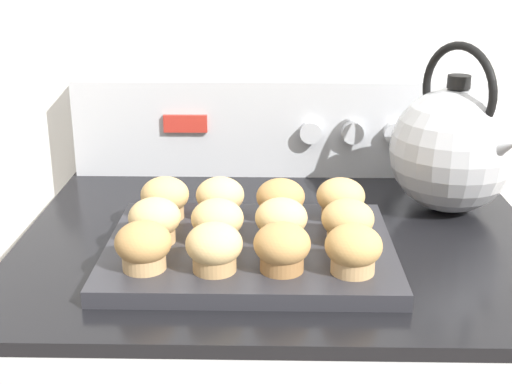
# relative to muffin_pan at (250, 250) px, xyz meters

# --- Properties ---
(control_panel) EXTENTS (0.74, 0.07, 0.17)m
(control_panel) POSITION_rel_muffin_pan_xyz_m (0.04, 0.37, 0.08)
(control_panel) COLOR #B7BABF
(control_panel) RESTS_ON stove_range
(muffin_pan) EXTENTS (0.39, 0.30, 0.02)m
(muffin_pan) POSITION_rel_muffin_pan_xyz_m (0.00, 0.00, 0.00)
(muffin_pan) COLOR #28282D
(muffin_pan) RESTS_ON stove_range
(muffin_r0_c0) EXTENTS (0.07, 0.07, 0.06)m
(muffin_r0_c0) POSITION_rel_muffin_pan_xyz_m (-0.13, -0.08, 0.04)
(muffin_r0_c0) COLOR tan
(muffin_r0_c0) RESTS_ON muffin_pan
(muffin_r0_c1) EXTENTS (0.07, 0.07, 0.06)m
(muffin_r0_c1) POSITION_rel_muffin_pan_xyz_m (-0.04, -0.09, 0.04)
(muffin_r0_c1) COLOR tan
(muffin_r0_c1) RESTS_ON muffin_pan
(muffin_r0_c2) EXTENTS (0.07, 0.07, 0.06)m
(muffin_r0_c2) POSITION_rel_muffin_pan_xyz_m (0.04, -0.09, 0.04)
(muffin_r0_c2) COLOR olive
(muffin_r0_c2) RESTS_ON muffin_pan
(muffin_r0_c3) EXTENTS (0.07, 0.07, 0.06)m
(muffin_r0_c3) POSITION_rel_muffin_pan_xyz_m (0.13, -0.09, 0.04)
(muffin_r0_c3) COLOR tan
(muffin_r0_c3) RESTS_ON muffin_pan
(muffin_r1_c0) EXTENTS (0.07, 0.07, 0.06)m
(muffin_r1_c0) POSITION_rel_muffin_pan_xyz_m (-0.13, -0.00, 0.04)
(muffin_r1_c0) COLOR tan
(muffin_r1_c0) RESTS_ON muffin_pan
(muffin_r1_c1) EXTENTS (0.07, 0.07, 0.06)m
(muffin_r1_c1) POSITION_rel_muffin_pan_xyz_m (-0.04, -0.00, 0.04)
(muffin_r1_c1) COLOR tan
(muffin_r1_c1) RESTS_ON muffin_pan
(muffin_r1_c2) EXTENTS (0.07, 0.07, 0.06)m
(muffin_r1_c2) POSITION_rel_muffin_pan_xyz_m (0.05, 0.00, 0.04)
(muffin_r1_c2) COLOR tan
(muffin_r1_c2) RESTS_ON muffin_pan
(muffin_r1_c3) EXTENTS (0.07, 0.07, 0.06)m
(muffin_r1_c3) POSITION_rel_muffin_pan_xyz_m (0.13, -0.00, 0.04)
(muffin_r1_c3) COLOR tan
(muffin_r1_c3) RESTS_ON muffin_pan
(muffin_r2_c0) EXTENTS (0.07, 0.07, 0.06)m
(muffin_r2_c0) POSITION_rel_muffin_pan_xyz_m (-0.13, 0.09, 0.04)
(muffin_r2_c0) COLOR tan
(muffin_r2_c0) RESTS_ON muffin_pan
(muffin_r2_c1) EXTENTS (0.07, 0.07, 0.06)m
(muffin_r2_c1) POSITION_rel_muffin_pan_xyz_m (-0.05, 0.09, 0.04)
(muffin_r2_c1) COLOR olive
(muffin_r2_c1) RESTS_ON muffin_pan
(muffin_r2_c2) EXTENTS (0.07, 0.07, 0.06)m
(muffin_r2_c2) POSITION_rel_muffin_pan_xyz_m (0.04, 0.08, 0.04)
(muffin_r2_c2) COLOR #A37A4C
(muffin_r2_c2) RESTS_ON muffin_pan
(muffin_r2_c3) EXTENTS (0.07, 0.07, 0.06)m
(muffin_r2_c3) POSITION_rel_muffin_pan_xyz_m (0.13, 0.09, 0.04)
(muffin_r2_c3) COLOR #A37A4C
(muffin_r2_c3) RESTS_ON muffin_pan
(tea_kettle) EXTENTS (0.20, 0.22, 0.27)m
(tea_kettle) POSITION_rel_muffin_pan_xyz_m (0.31, 0.19, 0.09)
(tea_kettle) COLOR #ADAFB5
(tea_kettle) RESTS_ON stove_range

